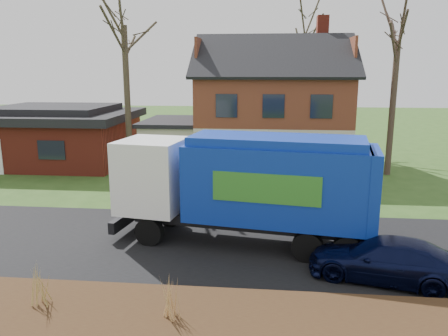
{
  "coord_description": "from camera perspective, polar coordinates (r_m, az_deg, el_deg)",
  "views": [
    {
      "loc": [
        1.67,
        -14.08,
        5.91
      ],
      "look_at": [
        0.03,
        2.5,
        2.19
      ],
      "focal_mm": 35.0,
      "sensor_mm": 36.0,
      "label": 1
    }
  ],
  "objects": [
    {
      "name": "ground",
      "position": [
        15.36,
        -1.04,
        -10.03
      ],
      "size": [
        120.0,
        120.0,
        0.0
      ],
      "primitive_type": "plane",
      "color": "#2B4B19",
      "rests_on": "ground"
    },
    {
      "name": "road",
      "position": [
        15.35,
        -1.04,
        -10.0
      ],
      "size": [
        80.0,
        7.0,
        0.02
      ],
      "primitive_type": "cube",
      "color": "black",
      "rests_on": "ground"
    },
    {
      "name": "mulch_verge",
      "position": [
        10.63,
        -4.58,
        -20.26
      ],
      "size": [
        80.0,
        3.5,
        0.3
      ],
      "primitive_type": "cube",
      "color": "#321B10",
      "rests_on": "ground"
    },
    {
      "name": "main_house",
      "position": [
        28.05,
        5.34,
        8.71
      ],
      "size": [
        12.95,
        8.95,
        9.26
      ],
      "color": "beige",
      "rests_on": "ground"
    },
    {
      "name": "ranch_house",
      "position": [
        30.61,
        -20.99,
        4.08
      ],
      "size": [
        9.8,
        8.2,
        3.7
      ],
      "color": "maroon",
      "rests_on": "ground"
    },
    {
      "name": "garbage_truck",
      "position": [
        14.82,
        3.17,
        -1.92
      ],
      "size": [
        9.17,
        3.75,
        3.82
      ],
      "rotation": [
        0.0,
        0.0,
        -0.16
      ],
      "color": "black",
      "rests_on": "ground"
    },
    {
      "name": "silver_sedan",
      "position": [
        19.43,
        -6.84,
        -2.74
      ],
      "size": [
        5.13,
        3.23,
        1.6
      ],
      "primitive_type": "imported",
      "rotation": [
        0.0,
        0.0,
        1.23
      ],
      "color": "#B6BABE",
      "rests_on": "ground"
    },
    {
      "name": "navy_wagon",
      "position": [
        13.59,
        20.32,
        -11.13
      ],
      "size": [
        4.59,
        2.8,
        1.24
      ],
      "primitive_type": "imported",
      "rotation": [
        0.0,
        0.0,
        -1.83
      ],
      "color": "black",
      "rests_on": "ground"
    },
    {
      "name": "tree_front_west",
      "position": [
        26.1,
        -13.1,
        20.38
      ],
      "size": [
        3.91,
        3.91,
        11.63
      ],
      "color": "#413727",
      "rests_on": "ground"
    },
    {
      "name": "tree_front_east",
      "position": [
        26.65,
        22.01,
        17.8
      ],
      "size": [
        3.86,
        3.86,
        10.73
      ],
      "color": "#423228",
      "rests_on": "ground"
    },
    {
      "name": "tree_back",
      "position": [
        35.0,
        10.64,
        18.83
      ],
      "size": [
        3.72,
        3.72,
        11.79
      ],
      "color": "#3B3323",
      "rests_on": "ground"
    },
    {
      "name": "grass_clump_west",
      "position": [
        11.9,
        -22.77,
        -13.93
      ],
      "size": [
        0.37,
        0.31,
        0.98
      ],
      "color": "#A78A4A",
      "rests_on": "mulch_verge"
    },
    {
      "name": "grass_clump_mid",
      "position": [
        10.6,
        -6.93,
        -16.33
      ],
      "size": [
        0.36,
        0.3,
        1.0
      ],
      "color": "tan",
      "rests_on": "mulch_verge"
    }
  ]
}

